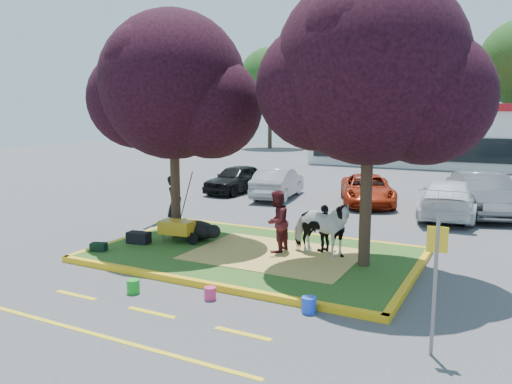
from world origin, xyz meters
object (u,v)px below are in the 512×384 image
at_px(calf, 196,230).
at_px(wheelbarrow, 177,228).
at_px(cow, 320,228).
at_px(car_black, 236,179).
at_px(car_silver, 278,183).
at_px(bucket_green, 133,286).
at_px(bucket_pink, 210,293).
at_px(handler, 175,204).
at_px(bucket_blue, 309,305).
at_px(sign_post, 435,272).

xyz_separation_m(calf, wheelbarrow, (-0.28, -0.55, 0.15)).
xyz_separation_m(cow, car_black, (-7.53, 8.88, -0.21)).
height_order(wheelbarrow, car_silver, car_silver).
relative_size(car_black, car_silver, 0.95).
xyz_separation_m(bucket_green, bucket_pink, (1.65, 0.44, -0.02)).
bearing_deg(car_black, wheelbarrow, -65.67).
relative_size(calf, handler, 0.75).
bearing_deg(bucket_blue, car_silver, 117.59).
relative_size(calf, bucket_blue, 4.23).
distance_m(cow, sign_post, 5.15).
bearing_deg(sign_post, car_black, 122.29).
height_order(handler, sign_post, sign_post).
distance_m(car_black, car_silver, 2.47).
relative_size(handler, bucket_green, 5.92).
relative_size(sign_post, car_silver, 0.54).
bearing_deg(wheelbarrow, car_silver, 89.45).
relative_size(wheelbarrow, sign_post, 0.76).
height_order(handler, wheelbarrow, handler).
bearing_deg(handler, bucket_blue, -136.63).
xyz_separation_m(cow, bucket_green, (-2.72, -3.97, -0.73)).
xyz_separation_m(wheelbarrow, car_silver, (-1.05, 8.98, 0.09)).
bearing_deg(car_black, sign_post, -45.60).
height_order(handler, bucket_green, handler).
bearing_deg(calf, bucket_green, -73.78).
height_order(handler, bucket_pink, handler).
xyz_separation_m(bucket_green, bucket_blue, (3.69, 0.74, 0.01)).
bearing_deg(bucket_pink, sign_post, -5.15).
distance_m(cow, bucket_green, 4.87).
distance_m(handler, car_black, 8.75).
height_order(wheelbarrow, bucket_green, wheelbarrow).
bearing_deg(bucket_green, car_silver, 100.93).
bearing_deg(bucket_green, wheelbarrow, 111.59).
height_order(bucket_green, car_black, car_black).
xyz_separation_m(bucket_green, car_black, (-4.82, 12.85, 0.52)).
xyz_separation_m(bucket_pink, car_silver, (-4.04, 11.93, 0.55)).
distance_m(sign_post, bucket_blue, 2.72).
bearing_deg(sign_post, bucket_blue, 155.43).
bearing_deg(cow, calf, 98.05).
distance_m(wheelbarrow, bucket_green, 3.67).
height_order(calf, bucket_pink, calf).
bearing_deg(bucket_blue, car_black, 125.08).
relative_size(bucket_green, bucket_pink, 1.12).
xyz_separation_m(sign_post, bucket_pink, (-4.37, 0.39, -1.23)).
bearing_deg(bucket_pink, car_black, 117.51).
height_order(car_black, car_silver, car_silver).
distance_m(calf, bucket_green, 4.08).
relative_size(bucket_pink, bucket_blue, 0.85).
relative_size(bucket_green, car_silver, 0.07).
distance_m(handler, bucket_blue, 7.07).
bearing_deg(wheelbarrow, bucket_blue, -34.95).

